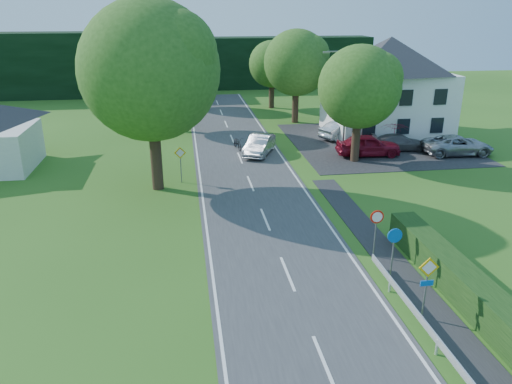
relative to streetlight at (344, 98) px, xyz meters
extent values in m
cube|color=#3A3A3D|center=(-8.06, -10.00, -4.44)|extent=(7.00, 80.00, 0.04)
cube|color=#232325|center=(3.94, 3.00, -4.44)|extent=(14.00, 16.00, 0.04)
cube|color=white|center=(-11.31, -10.00, -4.42)|extent=(0.12, 80.00, 0.01)
cube|color=white|center=(-4.81, -10.00, -4.42)|extent=(0.12, 80.00, 0.01)
cube|color=black|center=(-0.06, 36.00, -0.96)|extent=(30.00, 5.00, 7.00)
cube|color=white|center=(5.94, 6.00, -1.66)|extent=(10.00, 8.00, 5.60)
pyramid|color=#26252B|center=(5.94, 6.00, 2.64)|extent=(10.60, 8.40, 3.00)
cylinder|color=slate|center=(0.14, 0.00, -0.46)|extent=(0.16, 0.16, 8.00)
cylinder|color=slate|center=(-0.66, 0.00, 3.44)|extent=(1.70, 0.10, 0.10)
cube|color=slate|center=(-1.56, 0.00, 3.39)|extent=(0.50, 0.18, 0.12)
cylinder|color=slate|center=(-3.76, -22.00, -3.26)|extent=(0.07, 0.07, 2.40)
cube|color=#EBB00C|center=(-3.76, -22.03, -2.26)|extent=(0.78, 0.04, 0.78)
cube|color=white|center=(-3.76, -22.03, -2.26)|extent=(0.57, 0.05, 0.57)
cube|color=blue|center=(-3.76, -22.03, -2.91)|extent=(0.50, 0.04, 0.22)
cylinder|color=slate|center=(-3.76, -19.00, -3.36)|extent=(0.07, 0.07, 2.20)
cylinder|color=blue|center=(-3.76, -19.03, -2.41)|extent=(0.64, 0.04, 0.64)
cylinder|color=slate|center=(-3.76, -17.00, -3.36)|extent=(0.07, 0.07, 2.20)
cylinder|color=red|center=(-3.76, -17.03, -2.41)|extent=(0.64, 0.04, 0.64)
cylinder|color=white|center=(-3.76, -17.05, -2.41)|extent=(0.48, 0.04, 0.48)
cylinder|color=slate|center=(-12.56, -5.00, -3.36)|extent=(0.07, 0.07, 2.20)
cube|color=#EBB00C|center=(-12.56, -5.03, -2.41)|extent=(0.78, 0.04, 0.78)
cube|color=white|center=(-12.56, -5.03, -2.41)|extent=(0.57, 0.05, 0.57)
imported|color=#A7A7AC|center=(-6.39, 0.88, -3.67)|extent=(3.27, 4.85, 1.51)
imported|color=black|center=(-7.96, 2.55, -3.90)|extent=(1.04, 2.08, 1.04)
imported|color=maroon|center=(1.92, -0.81, -3.58)|extent=(5.03, 2.24, 1.68)
imported|color=#ADAEB2|center=(1.72, 4.74, -3.66)|extent=(4.88, 3.54, 1.53)
imported|color=#4E4D52|center=(5.03, 0.46, -3.79)|extent=(4.59, 2.43, 1.27)
imported|color=#A0A1A7|center=(8.99, -1.52, -3.67)|extent=(5.60, 2.85, 1.51)
imported|color=#B60E2A|center=(4.72, 0.81, -3.36)|extent=(2.46, 2.50, 2.14)
camera|label=1|loc=(-12.21, -36.79, 6.51)|focal=35.00mm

